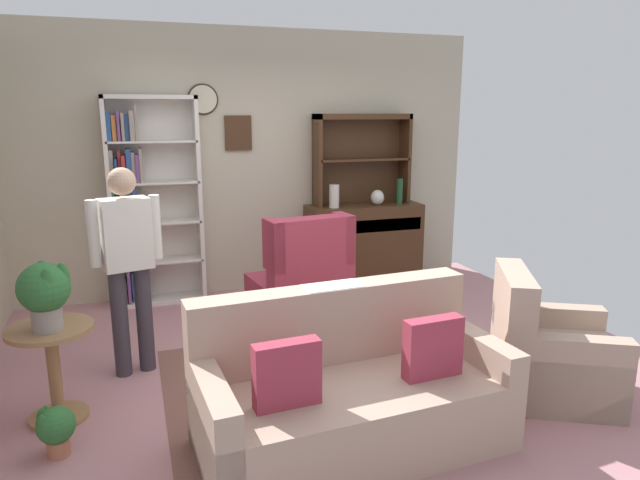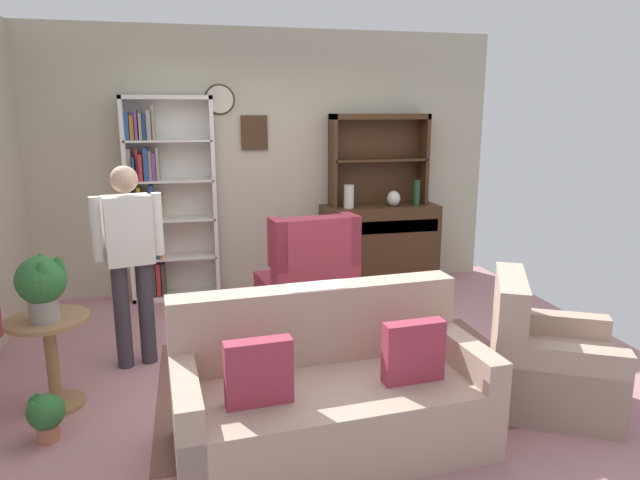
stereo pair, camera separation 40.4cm
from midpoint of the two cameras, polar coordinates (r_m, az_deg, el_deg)
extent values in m
cube|color=#B27A7F|center=(4.56, -3.00, -12.50)|extent=(5.40, 4.60, 0.02)
cube|color=#BCB299|center=(6.23, -8.46, 7.74)|extent=(5.00, 0.06, 2.80)
cylinder|color=beige|center=(6.09, -13.71, 13.68)|extent=(0.28, 0.03, 0.28)
torus|color=#382314|center=(6.09, -13.71, 13.68)|extent=(0.31, 0.02, 0.31)
cube|color=#422816|center=(6.13, -10.19, 10.62)|extent=(0.28, 0.03, 0.36)
cube|color=brown|center=(4.35, 0.69, -13.60)|extent=(2.76, 1.84, 0.01)
cube|color=silver|center=(5.99, -22.29, 3.34)|extent=(0.04, 0.30, 2.10)
cube|color=silver|center=(5.99, -14.06, 3.92)|extent=(0.04, 0.30, 2.10)
cube|color=silver|center=(5.91, -18.89, 13.54)|extent=(0.90, 0.30, 0.04)
cube|color=silver|center=(6.21, -17.51, -5.77)|extent=(0.90, 0.30, 0.04)
cube|color=silver|center=(6.12, -18.19, 3.84)|extent=(0.90, 0.01, 2.10)
cube|color=silver|center=(6.09, -17.77, -1.99)|extent=(0.86, 0.30, 0.02)
cube|color=#B22D33|center=(6.16, -21.29, -4.59)|extent=(0.03, 0.13, 0.28)
cube|color=#3F3833|center=(6.16, -20.91, -4.77)|extent=(0.03, 0.23, 0.23)
cube|color=#723F7F|center=(6.14, -20.56, -4.34)|extent=(0.03, 0.23, 0.32)
cube|color=#284C8C|center=(6.15, -20.18, -4.42)|extent=(0.03, 0.13, 0.30)
cube|color=#3F3833|center=(6.14, -19.81, -4.14)|extent=(0.04, 0.17, 0.36)
cube|color=#B22D33|center=(6.14, -19.33, -4.18)|extent=(0.04, 0.17, 0.34)
cube|color=#3F3833|center=(6.14, -18.86, -4.18)|extent=(0.04, 0.16, 0.33)
cube|color=silver|center=(6.01, -18.04, 1.74)|extent=(0.86, 0.30, 0.02)
cube|color=#723F7F|center=(6.05, -21.61, -0.90)|extent=(0.03, 0.21, 0.29)
cube|color=gold|center=(6.05, -21.34, -0.81)|extent=(0.02, 0.12, 0.30)
cube|color=gray|center=(6.05, -20.98, -1.12)|extent=(0.03, 0.19, 0.23)
cube|color=#723F7F|center=(6.04, -20.66, -0.78)|extent=(0.03, 0.14, 0.30)
cube|color=#284C8C|center=(6.05, -20.28, -0.93)|extent=(0.03, 0.24, 0.26)
cube|color=#3F3833|center=(6.04, -19.99, -0.83)|extent=(0.02, 0.16, 0.28)
cube|color=#337247|center=(6.05, -19.73, -0.93)|extent=(0.03, 0.20, 0.25)
cube|color=#284C8C|center=(6.04, -19.49, -0.59)|extent=(0.02, 0.21, 0.32)
cube|color=#CC7233|center=(6.04, -19.21, -0.74)|extent=(0.03, 0.24, 0.28)
cube|color=silver|center=(5.95, -18.31, 5.56)|extent=(0.86, 0.30, 0.02)
cube|color=#337247|center=(5.97, -21.99, 3.17)|extent=(0.02, 0.17, 0.35)
cube|color=#337247|center=(5.97, -21.63, 2.83)|extent=(0.04, 0.11, 0.27)
cube|color=gold|center=(5.97, -21.21, 3.19)|extent=(0.03, 0.24, 0.34)
cube|color=gold|center=(5.97, -20.85, 2.66)|extent=(0.03, 0.11, 0.23)
cube|color=#337247|center=(5.97, -20.47, 2.82)|extent=(0.04, 0.17, 0.25)
cube|color=#284C8C|center=(5.96, -20.09, 3.33)|extent=(0.04, 0.19, 0.35)
cube|color=#CC7233|center=(5.97, -19.61, 2.80)|extent=(0.04, 0.18, 0.24)
cube|color=gold|center=(5.96, -19.27, 2.96)|extent=(0.03, 0.19, 0.26)
cube|color=silver|center=(5.91, -18.59, 9.44)|extent=(0.86, 0.30, 0.02)
cube|color=gray|center=(5.92, -22.23, 6.89)|extent=(0.04, 0.14, 0.32)
cube|color=#284C8C|center=(5.92, -21.81, 6.52)|extent=(0.02, 0.22, 0.24)
cube|color=#B22D33|center=(5.92, -21.51, 6.93)|extent=(0.03, 0.11, 0.32)
cube|color=#B22D33|center=(5.92, -21.15, 6.72)|extent=(0.03, 0.21, 0.27)
cube|color=#284C8C|center=(5.91, -20.69, 7.05)|extent=(0.04, 0.18, 0.33)
cube|color=gray|center=(5.91, -20.28, 6.91)|extent=(0.03, 0.14, 0.29)
cube|color=#723F7F|center=(5.91, -19.93, 6.85)|extent=(0.03, 0.16, 0.28)
cube|color=gray|center=(5.91, -19.59, 7.14)|extent=(0.03, 0.17, 0.33)
cube|color=#284C8C|center=(5.90, -22.52, 10.56)|extent=(0.04, 0.13, 0.27)
cube|color=#CC7233|center=(5.90, -22.04, 10.45)|extent=(0.04, 0.12, 0.24)
cube|color=#723F7F|center=(5.90, -21.65, 10.71)|extent=(0.03, 0.18, 0.29)
cube|color=gray|center=(5.89, -21.26, 10.62)|extent=(0.03, 0.17, 0.27)
cube|color=#284C8C|center=(5.89, -20.89, 10.59)|extent=(0.04, 0.14, 0.25)
cube|color=gray|center=(5.89, -20.45, 10.80)|extent=(0.04, 0.23, 0.29)
cube|color=gray|center=(5.89, -20.07, 11.06)|extent=(0.02, 0.14, 0.34)
cube|color=#422816|center=(6.42, 2.64, -0.03)|extent=(1.30, 0.45, 0.82)
cube|color=#422816|center=(6.20, -2.02, -4.91)|extent=(0.06, 0.06, 0.10)
cube|color=#422816|center=(6.62, 8.01, -3.86)|extent=(0.06, 0.06, 0.10)
cube|color=#422816|center=(6.52, -2.89, -4.02)|extent=(0.06, 0.06, 0.10)
cube|color=#422816|center=(6.92, 6.73, -3.08)|extent=(0.06, 0.06, 0.10)
cube|color=#352012|center=(6.18, 3.40, 1.39)|extent=(1.20, 0.01, 0.14)
cube|color=#422816|center=(6.19, -2.17, 8.03)|extent=(0.04, 0.26, 1.00)
cube|color=#422816|center=(6.56, 6.84, 8.22)|extent=(0.04, 0.26, 1.00)
cube|color=#422816|center=(6.33, 2.51, 12.39)|extent=(1.10, 0.26, 0.06)
cube|color=#422816|center=(6.35, 2.47, 8.15)|extent=(1.06, 0.26, 0.02)
cube|color=#422816|center=(6.47, 2.07, 8.24)|extent=(1.10, 0.01, 1.00)
cylinder|color=beige|center=(6.12, -0.45, 4.45)|extent=(0.11, 0.11, 0.25)
ellipsoid|color=beige|center=(6.31, 4.02, 4.31)|extent=(0.15, 0.15, 0.17)
cylinder|color=#194223|center=(6.39, 6.27, 4.90)|extent=(0.07, 0.07, 0.29)
cube|color=tan|center=(3.46, -0.08, -17.24)|extent=(1.85, 0.97, 0.42)
cube|color=tan|center=(3.53, -2.09, -8.43)|extent=(1.81, 0.32, 0.48)
cube|color=tan|center=(3.23, -14.56, -18.14)|extent=(0.20, 0.86, 0.60)
cube|color=tan|center=(3.77, 12.02, -13.29)|extent=(0.20, 0.86, 0.60)
cube|color=#A33347|center=(3.05, -7.28, -13.42)|extent=(0.37, 0.12, 0.36)
cube|color=#A33347|center=(3.36, 7.96, -10.81)|extent=(0.37, 0.12, 0.36)
cube|color=white|center=(3.45, -2.12, -4.69)|extent=(0.37, 0.20, 0.00)
cube|color=tan|center=(4.27, 20.08, -12.08)|extent=(1.04, 1.03, 0.40)
cube|color=tan|center=(4.06, 16.37, -6.40)|extent=(0.51, 0.75, 0.48)
cube|color=tan|center=(3.96, 20.93, -12.93)|extent=(0.75, 0.49, 0.55)
cube|color=tan|center=(4.51, 19.49, -9.60)|extent=(0.75, 0.49, 0.55)
cube|color=#A33347|center=(5.34, -4.44, -6.11)|extent=(0.89, 0.90, 0.42)
cube|color=#A33347|center=(4.92, -3.21, -1.35)|extent=(0.80, 0.31, 0.63)
cube|color=#A33347|center=(5.07, 0.11, 0.20)|extent=(0.14, 0.29, 0.44)
cube|color=#A33347|center=(4.81, -7.13, -0.60)|extent=(0.14, 0.29, 0.44)
cylinder|color=#997047|center=(4.02, -28.38, -8.00)|extent=(0.52, 0.52, 0.03)
cylinder|color=#997047|center=(4.14, -27.90, -12.10)|extent=(0.08, 0.08, 0.60)
cylinder|color=#997047|center=(4.26, -27.48, -15.61)|extent=(0.36, 0.36, 0.03)
cylinder|color=gray|center=(3.95, -28.62, -7.06)|extent=(0.18, 0.18, 0.15)
sphere|color=#2D6B33|center=(3.89, -28.93, -4.29)|extent=(0.31, 0.31, 0.31)
ellipsoid|color=#2D6B33|center=(3.78, -28.68, -4.17)|extent=(0.09, 0.05, 0.22)
ellipsoid|color=#2D6B33|center=(3.86, -27.40, -3.67)|extent=(0.09, 0.05, 0.22)
ellipsoid|color=#2D6B33|center=(3.99, -28.94, -3.36)|extent=(0.09, 0.05, 0.22)
cylinder|color=#AD6B4C|center=(3.86, -27.88, -18.11)|extent=(0.13, 0.13, 0.10)
sphere|color=#2D6B33|center=(3.79, -28.11, -16.29)|extent=(0.22, 0.22, 0.22)
ellipsoid|color=#2D6B33|center=(3.83, -29.12, -15.73)|extent=(0.06, 0.04, 0.15)
ellipsoid|color=#2D6B33|center=(3.82, -29.17, -15.77)|extent=(0.06, 0.04, 0.15)
ellipsoid|color=#2D6B33|center=(3.75, -29.18, -16.32)|extent=(0.06, 0.04, 0.15)
ellipsoid|color=#2D6B33|center=(3.84, -28.84, -15.59)|extent=(0.06, 0.04, 0.15)
cylinder|color=#38333D|center=(4.54, -22.04, -7.87)|extent=(0.15, 0.15, 0.82)
cylinder|color=#38333D|center=(4.57, -19.82, -7.53)|extent=(0.15, 0.15, 0.82)
cube|color=silver|center=(4.37, -21.62, 0.56)|extent=(0.38, 0.28, 0.52)
sphere|color=tan|center=(4.31, -22.04, 5.50)|extent=(0.24, 0.24, 0.20)
cylinder|color=silver|center=(4.33, -24.49, 0.55)|extent=(0.10, 0.10, 0.48)
cylinder|color=silver|center=(4.41, -18.86, 1.24)|extent=(0.10, 0.10, 0.48)
cube|color=#422816|center=(4.22, -3.09, -8.51)|extent=(0.80, 0.50, 0.03)
cube|color=#422816|center=(4.03, -7.40, -12.93)|extent=(0.05, 0.05, 0.39)
cube|color=#422816|center=(4.22, 2.71, -11.63)|extent=(0.05, 0.05, 0.39)
cube|color=#422816|center=(4.43, -8.53, -10.53)|extent=(0.05, 0.05, 0.39)
cube|color=#422816|center=(4.60, 0.71, -9.48)|extent=(0.05, 0.05, 0.39)
cube|color=#723F7F|center=(4.25, -1.89, -7.97)|extent=(0.15, 0.13, 0.02)
cube|color=gold|center=(4.24, -1.88, -7.74)|extent=(0.16, 0.15, 0.02)
cube|color=#3F3833|center=(4.24, -2.14, -7.42)|extent=(0.21, 0.10, 0.02)
camera|label=1|loc=(0.20, -92.60, -0.60)|focal=31.60mm
camera|label=2|loc=(0.20, 87.40, 0.60)|focal=31.60mm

